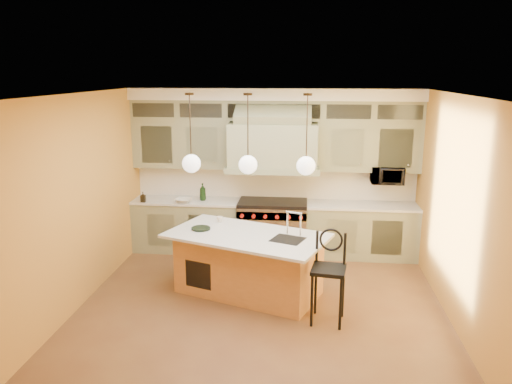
# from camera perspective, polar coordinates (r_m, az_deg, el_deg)

# --- Properties ---
(floor) EXTENTS (5.00, 5.00, 0.00)m
(floor) POSITION_cam_1_polar(r_m,az_deg,el_deg) (7.08, 0.57, -13.04)
(floor) COLOR brown
(floor) RESTS_ON ground
(ceiling) EXTENTS (5.00, 5.00, 0.00)m
(ceiling) POSITION_cam_1_polar(r_m,az_deg,el_deg) (6.33, 0.63, 11.11)
(ceiling) COLOR white
(ceiling) RESTS_ON wall_back
(wall_back) EXTENTS (5.00, 0.00, 5.00)m
(wall_back) POSITION_cam_1_polar(r_m,az_deg,el_deg) (8.99, 2.12, 2.54)
(wall_back) COLOR #BD8534
(wall_back) RESTS_ON ground
(wall_front) EXTENTS (5.00, 0.00, 5.00)m
(wall_front) POSITION_cam_1_polar(r_m,az_deg,el_deg) (4.22, -2.70, -10.60)
(wall_front) COLOR #BD8534
(wall_front) RESTS_ON ground
(wall_left) EXTENTS (0.00, 5.00, 5.00)m
(wall_left) POSITION_cam_1_polar(r_m,az_deg,el_deg) (7.23, -19.53, -1.00)
(wall_left) COLOR #BD8534
(wall_left) RESTS_ON ground
(wall_right) EXTENTS (0.00, 5.00, 5.00)m
(wall_right) POSITION_cam_1_polar(r_m,az_deg,el_deg) (6.80, 22.07, -2.11)
(wall_right) COLOR #BD8534
(wall_right) RESTS_ON ground
(back_cabinetry) EXTENTS (5.00, 0.77, 2.90)m
(back_cabinetry) POSITION_cam_1_polar(r_m,az_deg,el_deg) (8.73, 2.00, 2.08)
(back_cabinetry) COLOR gray
(back_cabinetry) RESTS_ON floor
(range) EXTENTS (1.20, 0.74, 0.96)m
(range) POSITION_cam_1_polar(r_m,az_deg,el_deg) (8.88, 1.91, -4.01)
(range) COLOR silver
(range) RESTS_ON floor
(kitchen_island) EXTENTS (2.51, 1.90, 1.35)m
(kitchen_island) POSITION_cam_1_polar(r_m,az_deg,el_deg) (7.32, -0.84, -8.08)
(kitchen_island) COLOR #AC723D
(kitchen_island) RESTS_ON floor
(counter_stool) EXTENTS (0.48, 0.48, 1.21)m
(counter_stool) POSITION_cam_1_polar(r_m,az_deg,el_deg) (6.53, 8.33, -8.87)
(counter_stool) COLOR black
(counter_stool) RESTS_ON floor
(microwave) EXTENTS (0.54, 0.37, 0.30)m
(microwave) POSITION_cam_1_polar(r_m,az_deg,el_deg) (8.83, 14.75, 1.89)
(microwave) COLOR black
(microwave) RESTS_ON back_cabinetry
(oil_bottle_a) EXTENTS (0.13, 0.13, 0.31)m
(oil_bottle_a) POSITION_cam_1_polar(r_m,az_deg,el_deg) (8.90, -6.11, 0.02)
(oil_bottle_a) COLOR black
(oil_bottle_a) RESTS_ON back_cabinetry
(oil_bottle_b) EXTENTS (0.08, 0.08, 0.18)m
(oil_bottle_b) POSITION_cam_1_polar(r_m,az_deg,el_deg) (8.97, -12.78, -0.56)
(oil_bottle_b) COLOR black
(oil_bottle_b) RESTS_ON back_cabinetry
(fruit_bowl) EXTENTS (0.31, 0.31, 0.07)m
(fruit_bowl) POSITION_cam_1_polar(r_m,az_deg,el_deg) (8.82, -8.29, -0.97)
(fruit_bowl) COLOR beige
(fruit_bowl) RESTS_ON back_cabinetry
(cup) EXTENTS (0.11, 0.11, 0.09)m
(cup) POSITION_cam_1_polar(r_m,az_deg,el_deg) (7.69, -4.18, -3.13)
(cup) COLOR silver
(cup) RESTS_ON kitchen_island
(pendant_left) EXTENTS (0.26, 0.26, 1.11)m
(pendant_left) POSITION_cam_1_polar(r_m,az_deg,el_deg) (7.05, -7.40, 3.48)
(pendant_left) COLOR #2D2319
(pendant_left) RESTS_ON ceiling
(pendant_center) EXTENTS (0.26, 0.26, 1.11)m
(pendant_center) POSITION_cam_1_polar(r_m,az_deg,el_deg) (6.91, -0.92, 3.39)
(pendant_center) COLOR #2D2319
(pendant_center) RESTS_ON ceiling
(pendant_right) EXTENTS (0.26, 0.26, 1.11)m
(pendant_right) POSITION_cam_1_polar(r_m,az_deg,el_deg) (6.86, 5.74, 3.24)
(pendant_right) COLOR #2D2319
(pendant_right) RESTS_ON ceiling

